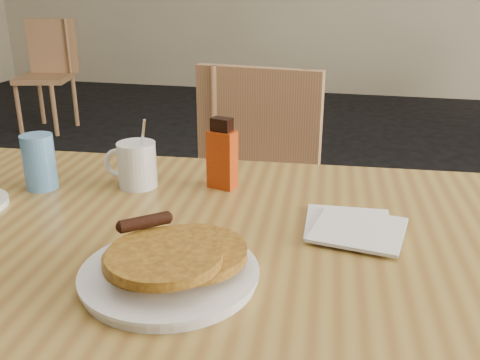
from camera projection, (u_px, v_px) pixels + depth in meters
The scene contains 8 objects.
main_table at pixel (176, 257), 0.94m from camera, with size 1.37×0.97×0.75m.
chair_main_far at pixel (251, 189), 1.69m from camera, with size 0.46×0.46×0.91m.
chair_wall_extra at pixel (48, 65), 4.30m from camera, with size 0.48×0.48×0.86m.
pancake_plate at pixel (170, 266), 0.78m from camera, with size 0.26×0.26×0.08m.
coffee_mug at pixel (136, 164), 1.13m from camera, with size 0.12×0.08×0.15m.
syrup_bottle at pixel (222, 156), 1.12m from camera, with size 0.06×0.05×0.15m.
napkin_stack at pixel (353, 227), 0.94m from camera, with size 0.18×0.19×0.01m.
blue_tumbler at pixel (39, 162), 1.12m from camera, with size 0.07×0.07×0.12m, color #548CC6.
Camera 1 is at (0.24, -0.82, 1.17)m, focal length 40.00 mm.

